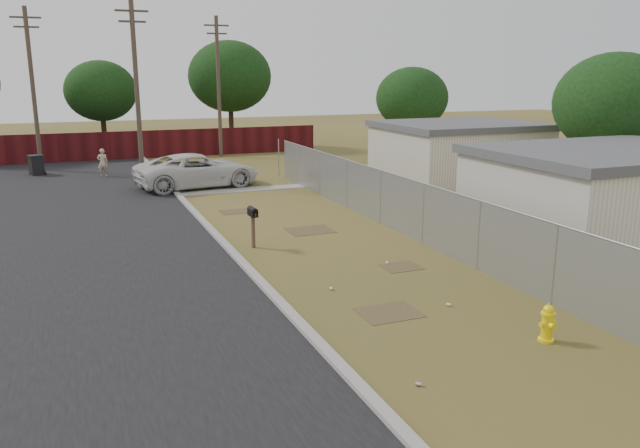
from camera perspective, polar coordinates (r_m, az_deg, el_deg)
name	(u,v)px	position (r m, az deg, el deg)	size (l,w,h in m)	color
ground	(336,253)	(19.41, 1.44, -2.70)	(120.00, 120.00, 0.00)	olive
street	(94,217)	(25.73, -19.98, 0.60)	(15.10, 60.00, 0.12)	black
chainlink_fence	(408,213)	(21.46, 8.03, 0.96)	(0.10, 27.06, 2.02)	gray
privacy_fence	(93,147)	(42.35, -20.04, 6.66)	(30.00, 0.12, 1.80)	#490F13
utility_poles	(134,87)	(37.94, -16.65, 11.95)	(12.60, 8.24, 9.00)	brown
houses	(524,171)	(26.77, 18.16, 4.60)	(9.30, 17.24, 3.10)	silver
horizon_trees	(202,86)	(41.48, -10.71, 12.29)	(33.32, 31.94, 7.78)	#362318
fire_hydrant	(547,324)	(13.95, 20.08, -8.55)	(0.38, 0.37, 0.84)	yellow
mailbox	(253,216)	(19.89, -6.17, 0.77)	(0.22, 0.58, 1.34)	brown
pickup_truck	(198,170)	(31.07, -11.13, 4.83)	(2.75, 5.97, 1.66)	silver
pedestrian	(103,163)	(35.64, -19.25, 5.32)	(0.55, 0.36, 1.52)	tan
trash_bin	(36,165)	(37.55, -24.51, 4.95)	(0.93, 0.91, 1.10)	black
scattered_litter	(393,302)	(15.36, 6.74, -7.13)	(3.03, 6.83, 0.07)	silver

